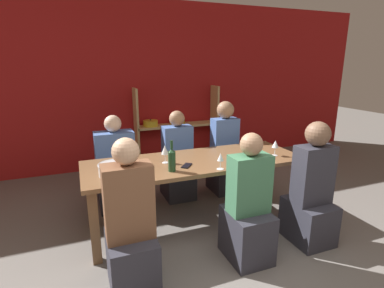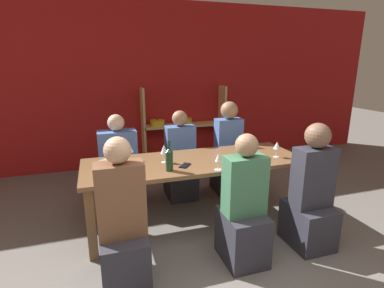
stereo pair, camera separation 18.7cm
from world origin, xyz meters
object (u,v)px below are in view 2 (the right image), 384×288
(wine_glass_empty_a, at_px, (130,149))
(wine_glass_white_b, at_px, (164,150))
(mixing_bowl, at_px, (112,167))
(person_far_a, at_px, (180,166))
(wine_glass_red_a, at_px, (253,139))
(person_near_b, at_px, (310,201))
(person_near_c, at_px, (243,216))
(dining_table, at_px, (195,168))
(wine_bottle_green, at_px, (169,159))
(wine_glass_empty_b, at_px, (277,146))
(shelf_unit, at_px, (182,137))
(wine_glass_empty_c, at_px, (218,158))
(person_far_c, at_px, (119,172))
(wine_glass_white_a, at_px, (251,156))
(person_far_b, at_px, (228,158))
(cell_phone, at_px, (185,166))
(person_near_a, at_px, (123,233))

(wine_glass_empty_a, height_order, wine_glass_white_b, wine_glass_white_b)
(mixing_bowl, xyz_separation_m, person_far_a, (0.89, 0.86, -0.36))
(person_far_a, bearing_deg, wine_glass_red_a, 148.68)
(wine_glass_red_a, height_order, person_near_b, person_near_b)
(wine_glass_empty_a, bearing_deg, person_near_c, -48.82)
(person_near_b, bearing_deg, wine_glass_red_a, 96.01)
(person_near_b, bearing_deg, wine_glass_empty_a, 148.90)
(dining_table, height_order, wine_glass_red_a, wine_glass_red_a)
(wine_bottle_green, xyz_separation_m, wine_glass_red_a, (1.14, 0.48, -0.02))
(wine_glass_empty_b, xyz_separation_m, person_near_c, (-0.68, -0.57, -0.42))
(shelf_unit, bearing_deg, wine_bottle_green, -108.91)
(person_near_b, xyz_separation_m, person_near_c, (-0.72, -0.02, -0.03))
(person_near_c, bearing_deg, shelf_unit, 85.06)
(wine_glass_empty_c, xyz_separation_m, person_far_c, (-0.86, 1.13, -0.44))
(person_near_c, bearing_deg, wine_glass_white_a, 56.20)
(shelf_unit, relative_size, person_far_b, 1.16)
(person_near_b, relative_size, person_far_b, 0.97)
(wine_glass_white_a, xyz_separation_m, person_near_b, (0.45, -0.38, -0.37))
(mixing_bowl, distance_m, wine_glass_white_b, 0.56)
(wine_glass_empty_a, relative_size, cell_phone, 1.06)
(cell_phone, height_order, person_far_c, person_far_c)
(dining_table, xyz_separation_m, wine_glass_red_a, (0.81, 0.25, 0.19))
(cell_phone, bearing_deg, wine_glass_red_a, 22.23)
(person_far_b, relative_size, person_near_c, 1.06)
(person_near_c, bearing_deg, wine_glass_empty_c, 101.57)
(wine_bottle_green, bearing_deg, dining_table, 34.76)
(dining_table, bearing_deg, person_near_b, -38.29)
(shelf_unit, bearing_deg, cell_phone, -105.29)
(mixing_bowl, xyz_separation_m, cell_phone, (0.70, -0.01, -0.05))
(dining_table, relative_size, person_far_a, 2.01)
(wine_glass_empty_a, bearing_deg, wine_glass_empty_c, -36.72)
(wine_glass_white_a, relative_size, cell_phone, 0.92)
(shelf_unit, xyz_separation_m, cell_phone, (-0.59, -2.16, 0.26))
(shelf_unit, xyz_separation_m, wine_glass_red_a, (0.38, -1.76, 0.35))
(wine_glass_empty_a, distance_m, cell_phone, 0.62)
(wine_glass_red_a, bearing_deg, person_near_b, -83.99)
(shelf_unit, relative_size, person_far_a, 1.26)
(wine_glass_white_b, relative_size, person_near_a, 0.15)
(wine_glass_white_b, xyz_separation_m, person_near_c, (0.52, -0.77, -0.43))
(wine_glass_red_a, xyz_separation_m, person_near_b, (0.10, -0.97, -0.37))
(person_far_a, bearing_deg, wine_bottle_green, 68.74)
(person_near_c, bearing_deg, person_far_c, 121.52)
(wine_bottle_green, relative_size, wine_glass_white_b, 1.59)
(wine_glass_white_b, height_order, person_near_b, person_near_b)
(wine_glass_white_a, distance_m, wine_glass_empty_b, 0.45)
(wine_bottle_green, relative_size, wine_glass_empty_a, 1.75)
(shelf_unit, height_order, wine_glass_empty_b, shelf_unit)
(shelf_unit, bearing_deg, dining_table, -102.24)
(person_far_b, bearing_deg, person_near_a, 42.99)
(cell_phone, relative_size, person_near_c, 0.14)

